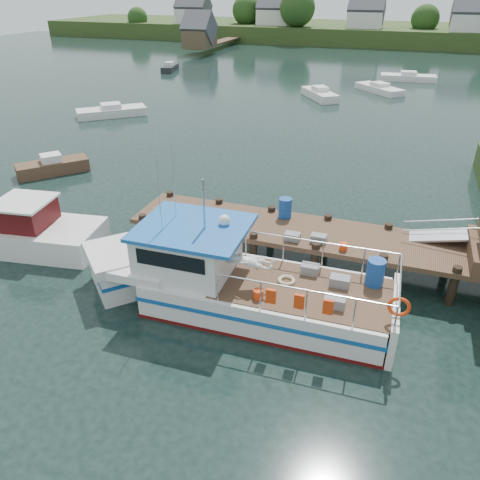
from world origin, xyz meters
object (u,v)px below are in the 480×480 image
(moored_far, at_px, (408,77))
(moored_a, at_px, (112,111))
(lobster_boat, at_px, (228,281))
(dock, at_px, (446,232))
(moored_rowboat, at_px, (53,166))
(moored_e, at_px, (170,68))
(work_boat, at_px, (10,230))
(moored_d, at_px, (379,89))
(moored_b, at_px, (320,94))

(moored_far, bearing_deg, moored_a, -152.82)
(lobster_boat, xyz_separation_m, moored_a, (-19.12, 21.99, -0.63))
(dock, xyz_separation_m, moored_rowboat, (-21.85, 4.86, -1.80))
(moored_rowboat, bearing_deg, moored_e, 86.69)
(lobster_boat, bearing_deg, moored_a, 129.58)
(work_boat, xyz_separation_m, moored_e, (-14.23, 43.45, -0.32))
(dock, bearing_deg, work_boat, -170.12)
(dock, xyz_separation_m, lobster_boat, (-7.09, -4.01, -1.21))
(dock, distance_m, moored_far, 43.76)
(moored_far, distance_m, moored_d, 8.15)
(moored_e, bearing_deg, moored_d, -31.92)
(dock, height_order, moored_b, dock)
(moored_b, distance_m, moored_e, 23.48)
(moored_rowboat, height_order, moored_d, moored_rowboat)
(dock, xyz_separation_m, moored_a, (-26.20, 17.99, -1.84))
(lobster_boat, bearing_deg, dock, 28.06)
(dock, height_order, moored_rowboat, dock)
(moored_far, height_order, moored_e, moored_e)
(moored_b, xyz_separation_m, moored_e, (-21.44, 9.57, -0.02))
(moored_d, bearing_deg, work_boat, -122.58)
(moored_rowboat, relative_size, moored_far, 0.63)
(moored_far, distance_m, moored_a, 34.94)
(lobster_boat, xyz_separation_m, moored_rowboat, (-14.77, 8.87, -0.58))
(moored_e, bearing_deg, lobster_boat, -83.30)
(moored_a, distance_m, moored_d, 27.69)
(moored_rowboat, xyz_separation_m, moored_d, (16.72, 31.08, -0.08))
(moored_rowboat, xyz_separation_m, moored_a, (-4.35, 13.12, -0.05))
(moored_far, relative_size, moored_b, 1.17)
(moored_rowboat, distance_m, moored_far, 43.35)
(moored_far, bearing_deg, moored_b, -141.98)
(dock, bearing_deg, moored_b, 108.80)
(moored_far, relative_size, moored_d, 1.16)
(moored_rowboat, xyz_separation_m, moored_b, (11.36, 25.94, -0.01))
(moored_far, height_order, moored_d, moored_far)
(moored_b, distance_m, moored_d, 7.42)
(work_boat, bearing_deg, lobster_boat, -13.52)
(moored_far, height_order, moored_b, moored_b)
(dock, xyz_separation_m, moored_e, (-31.93, 40.37, -1.82))
(moored_d, bearing_deg, lobster_boat, -107.54)
(moored_d, relative_size, moored_e, 1.28)
(work_boat, distance_m, moored_b, 34.65)
(work_boat, xyz_separation_m, moored_d, (12.56, 39.02, -0.37))
(lobster_boat, xyz_separation_m, moored_b, (-3.40, 34.81, -0.59))
(lobster_boat, distance_m, moored_rowboat, 17.23)
(dock, bearing_deg, moored_d, 98.13)
(dock, bearing_deg, lobster_boat, -150.52)
(moored_d, bearing_deg, moored_a, -154.30)
(lobster_boat, xyz_separation_m, moored_d, (1.95, 39.95, -0.66))
(dock, bearing_deg, moored_e, 128.34)
(moored_a, bearing_deg, moored_rowboat, -92.86)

